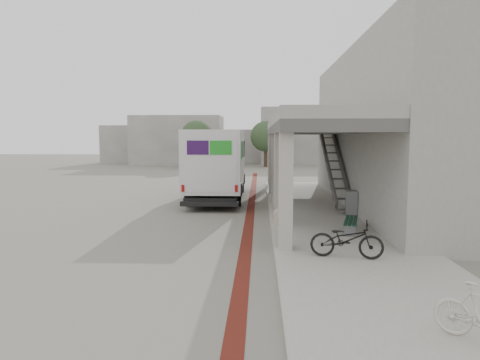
{
  "coord_description": "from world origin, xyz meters",
  "views": [
    {
      "loc": [
        1.39,
        -15.08,
        3.22
      ],
      "look_at": [
        0.66,
        0.71,
        1.6
      ],
      "focal_mm": 32.0,
      "sensor_mm": 36.0,
      "label": 1
    }
  ],
  "objects_px": {
    "utility_cabinet": "(351,203)",
    "bicycle_black": "(347,239)",
    "bench": "(351,223)",
    "fedex_truck": "(217,163)"
  },
  "relations": [
    {
      "from": "bench",
      "to": "bicycle_black",
      "type": "height_order",
      "value": "bicycle_black"
    },
    {
      "from": "bicycle_black",
      "to": "bench",
      "type": "bearing_deg",
      "value": -2.83
    },
    {
      "from": "utility_cabinet",
      "to": "bicycle_black",
      "type": "xyz_separation_m",
      "value": [
        -1.38,
        -6.0,
        -0.01
      ]
    },
    {
      "from": "bench",
      "to": "fedex_truck",
      "type": "bearing_deg",
      "value": 137.88
    },
    {
      "from": "bench",
      "to": "utility_cabinet",
      "type": "bearing_deg",
      "value": 92.63
    },
    {
      "from": "bicycle_black",
      "to": "fedex_truck",
      "type": "bearing_deg",
      "value": 32.97
    },
    {
      "from": "utility_cabinet",
      "to": "bicycle_black",
      "type": "relative_size",
      "value": 0.53
    },
    {
      "from": "utility_cabinet",
      "to": "bicycle_black",
      "type": "bearing_deg",
      "value": -95.68
    },
    {
      "from": "bench",
      "to": "bicycle_black",
      "type": "distance_m",
      "value": 3.12
    },
    {
      "from": "fedex_truck",
      "to": "bicycle_black",
      "type": "relative_size",
      "value": 4.49
    }
  ]
}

